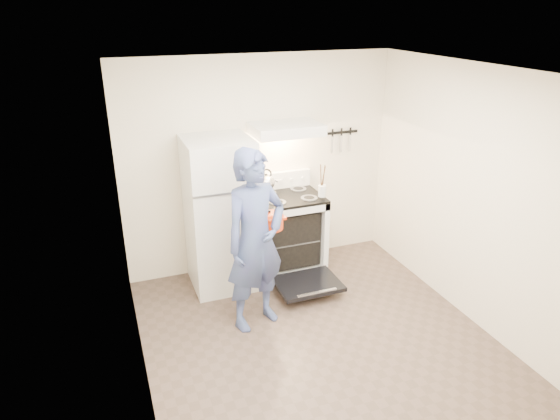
% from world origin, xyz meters
% --- Properties ---
extents(floor, '(3.60, 3.60, 0.00)m').
position_xyz_m(floor, '(0.00, 0.00, 0.00)').
color(floor, brown).
rests_on(floor, ground).
extents(back_wall, '(3.20, 0.02, 2.50)m').
position_xyz_m(back_wall, '(0.00, 1.80, 1.25)').
color(back_wall, beige).
rests_on(back_wall, ground).
extents(refrigerator, '(0.70, 0.70, 1.70)m').
position_xyz_m(refrigerator, '(-0.58, 1.45, 0.85)').
color(refrigerator, silver).
rests_on(refrigerator, floor).
extents(stove_body, '(0.76, 0.65, 0.92)m').
position_xyz_m(stove_body, '(0.23, 1.48, 0.46)').
color(stove_body, silver).
rests_on(stove_body, floor).
extents(cooktop, '(0.76, 0.65, 0.03)m').
position_xyz_m(cooktop, '(0.23, 1.48, 0.94)').
color(cooktop, black).
rests_on(cooktop, stove_body).
extents(backsplash, '(0.76, 0.07, 0.20)m').
position_xyz_m(backsplash, '(0.23, 1.76, 1.05)').
color(backsplash, silver).
rests_on(backsplash, cooktop).
extents(oven_door, '(0.70, 0.54, 0.04)m').
position_xyz_m(oven_door, '(0.23, 0.88, 0.12)').
color(oven_door, black).
rests_on(oven_door, floor).
extents(oven_rack, '(0.60, 0.52, 0.01)m').
position_xyz_m(oven_rack, '(0.23, 1.48, 0.44)').
color(oven_rack, slate).
rests_on(oven_rack, stove_body).
extents(range_hood, '(0.76, 0.50, 0.12)m').
position_xyz_m(range_hood, '(0.23, 1.55, 1.71)').
color(range_hood, silver).
rests_on(range_hood, back_wall).
extents(knife_strip, '(0.40, 0.02, 0.03)m').
position_xyz_m(knife_strip, '(1.05, 1.79, 1.55)').
color(knife_strip, black).
rests_on(knife_strip, back_wall).
extents(pizza_stone, '(0.33, 0.33, 0.02)m').
position_xyz_m(pizza_stone, '(0.32, 1.47, 0.45)').
color(pizza_stone, '#8F6C48').
rests_on(pizza_stone, oven_rack).
extents(tea_kettle, '(0.25, 0.20, 0.30)m').
position_xyz_m(tea_kettle, '(0.02, 1.63, 1.10)').
color(tea_kettle, silver).
rests_on(tea_kettle, cooktop).
extents(utensil_jar, '(0.10, 0.10, 0.13)m').
position_xyz_m(utensil_jar, '(0.55, 1.26, 1.05)').
color(utensil_jar, silver).
rests_on(utensil_jar, cooktop).
extents(person, '(0.76, 0.62, 1.81)m').
position_xyz_m(person, '(-0.46, 0.58, 0.90)').
color(person, '#364E6E').
rests_on(person, floor).
extents(dutch_oven, '(0.36, 0.29, 0.23)m').
position_xyz_m(dutch_oven, '(-0.22, 0.86, 0.95)').
color(dutch_oven, red).
rests_on(dutch_oven, person).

